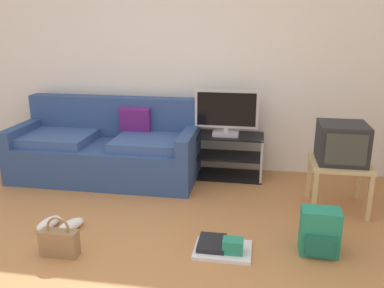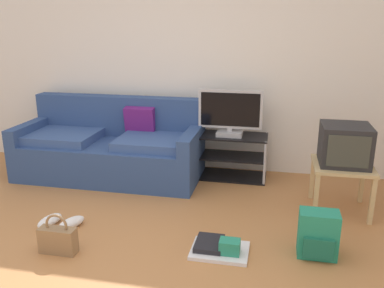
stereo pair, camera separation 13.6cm
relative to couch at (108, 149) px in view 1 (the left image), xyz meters
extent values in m
cube|color=#B27542|center=(0.75, -1.90, -0.34)|extent=(9.00, 9.80, 0.02)
cube|color=silver|center=(0.75, 0.55, 1.02)|extent=(9.00, 0.10, 2.70)
cube|color=navy|center=(0.00, -0.06, -0.12)|extent=(2.12, 0.92, 0.42)
cube|color=navy|center=(0.00, 0.30, 0.33)|extent=(2.12, 0.20, 0.48)
cube|color=navy|center=(-0.99, -0.06, 0.19)|extent=(0.14, 0.92, 0.19)
cube|color=navy|center=(0.99, -0.06, 0.19)|extent=(0.14, 0.92, 0.19)
cube|color=#365289|center=(-0.59, -0.12, 0.14)|extent=(0.85, 0.64, 0.10)
cube|color=#365289|center=(0.58, -0.12, 0.14)|extent=(0.85, 0.64, 0.10)
cube|color=#661E70|center=(0.30, 0.18, 0.29)|extent=(0.36, 0.17, 0.37)
cube|color=black|center=(1.38, 0.21, 0.17)|extent=(0.87, 0.43, 0.02)
cube|color=black|center=(1.38, 0.21, -0.07)|extent=(0.83, 0.41, 0.02)
cube|color=black|center=(1.38, 0.21, -0.32)|extent=(0.87, 0.43, 0.02)
cylinder|color=#B7B7BC|center=(0.96, 0.02, -0.07)|extent=(0.03, 0.03, 0.51)
cylinder|color=#B7B7BC|center=(1.79, 0.02, -0.07)|extent=(0.03, 0.03, 0.51)
cylinder|color=#B7B7BC|center=(0.96, 0.41, -0.07)|extent=(0.03, 0.03, 0.51)
cylinder|color=#B7B7BC|center=(1.79, 0.41, -0.07)|extent=(0.03, 0.03, 0.51)
cube|color=#B2B2B7|center=(1.38, 0.19, 0.21)|extent=(0.29, 0.22, 0.05)
cube|color=#B2B2B7|center=(1.38, 0.19, 0.25)|extent=(0.05, 0.04, 0.04)
cube|color=#B2B2B7|center=(1.38, 0.19, 0.49)|extent=(0.72, 0.04, 0.44)
cube|color=black|center=(1.38, 0.17, 0.49)|extent=(0.66, 0.01, 0.38)
cube|color=tan|center=(2.53, -0.47, 0.13)|extent=(0.55, 0.55, 0.03)
cube|color=tan|center=(2.29, -0.71, -0.11)|extent=(0.04, 0.04, 0.45)
cube|color=tan|center=(2.78, -0.71, -0.11)|extent=(0.04, 0.04, 0.45)
cube|color=tan|center=(2.29, -0.23, -0.11)|extent=(0.04, 0.04, 0.45)
cube|color=tan|center=(2.78, -0.23, -0.11)|extent=(0.04, 0.04, 0.45)
cube|color=#232326|center=(2.53, -0.45, 0.33)|extent=(0.44, 0.43, 0.38)
cube|color=#333833|center=(2.53, -0.67, 0.33)|extent=(0.36, 0.01, 0.29)
cube|color=#238466|center=(2.26, -1.35, -0.14)|extent=(0.30, 0.19, 0.37)
cube|color=#1A634C|center=(2.26, -1.46, -0.21)|extent=(0.23, 0.04, 0.16)
cylinder|color=#1A634C|center=(2.17, -1.23, -0.12)|extent=(0.04, 0.04, 0.30)
cylinder|color=#1A634C|center=(2.34, -1.23, -0.12)|extent=(0.04, 0.04, 0.30)
cube|color=olive|center=(0.25, -1.73, -0.23)|extent=(0.30, 0.11, 0.21)
torus|color=olive|center=(0.25, -1.73, -0.09)|extent=(0.19, 0.02, 0.19)
ellipsoid|color=white|center=(-0.06, -1.33, -0.29)|extent=(0.18, 0.29, 0.09)
ellipsoid|color=white|center=(0.15, -1.33, -0.29)|extent=(0.22, 0.30, 0.09)
cube|color=silver|center=(1.51, -1.47, -0.32)|extent=(0.46, 0.34, 0.03)
cube|color=#238466|center=(1.59, -1.51, -0.25)|extent=(0.16, 0.12, 0.11)
cube|color=black|center=(1.42, -1.43, -0.28)|extent=(0.22, 0.28, 0.04)
camera|label=1|loc=(1.74, -4.34, 1.43)|focal=38.04mm
camera|label=2|loc=(1.88, -4.31, 1.43)|focal=38.04mm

